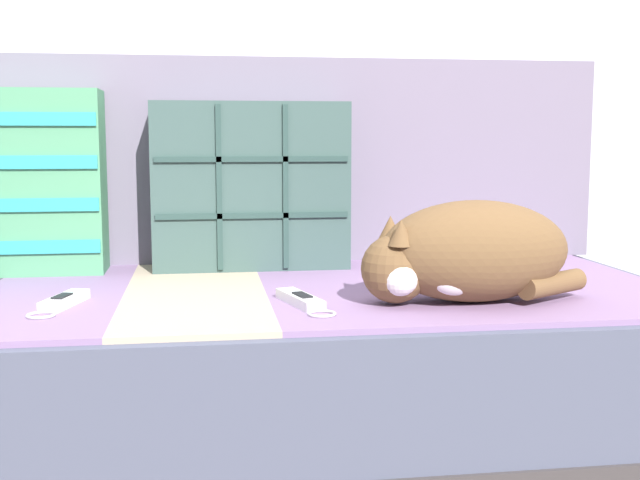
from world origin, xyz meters
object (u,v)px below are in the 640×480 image
(throw_pillow_quilted, at_px, (251,186))
(sleeping_cat, at_px, (464,254))
(game_remote_far, at_px, (301,300))
(throw_pillow_striped, at_px, (9,182))
(couch, at_px, (197,388))
(game_remote_near, at_px, (63,302))

(throw_pillow_quilted, xyz_separation_m, sleeping_cat, (0.36, -0.45, -0.10))
(sleeping_cat, relative_size, game_remote_far, 2.15)
(throw_pillow_striped, bearing_deg, sleeping_cat, -26.88)
(throw_pillow_quilted, xyz_separation_m, throw_pillow_striped, (-0.53, -0.00, 0.01))
(couch, distance_m, throw_pillow_quilted, 0.48)
(game_remote_near, height_order, game_remote_far, same)
(couch, height_order, throw_pillow_quilted, throw_pillow_quilted)
(throw_pillow_quilted, distance_m, game_remote_near, 0.56)
(couch, bearing_deg, sleeping_cat, -24.85)
(throw_pillow_quilted, relative_size, game_remote_near, 2.35)
(game_remote_near, xyz_separation_m, game_remote_far, (0.42, -0.05, 0.00))
(couch, distance_m, sleeping_cat, 0.61)
(couch, bearing_deg, throw_pillow_quilted, 60.45)
(game_remote_far, bearing_deg, game_remote_near, 172.99)
(throw_pillow_quilted, height_order, throw_pillow_striped, throw_pillow_striped)
(game_remote_near, bearing_deg, couch, 34.25)
(sleeping_cat, bearing_deg, throw_pillow_quilted, 128.52)
(game_remote_near, distance_m, game_remote_far, 0.42)
(couch, relative_size, game_remote_far, 10.06)
(throw_pillow_quilted, bearing_deg, sleeping_cat, -51.48)
(throw_pillow_striped, xyz_separation_m, game_remote_near, (0.17, -0.38, -0.19))
(couch, xyz_separation_m, game_remote_far, (0.19, -0.21, 0.22))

